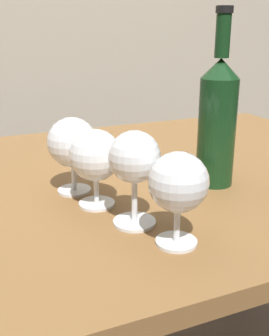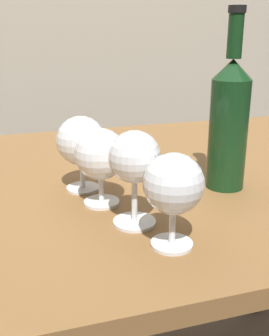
{
  "view_description": "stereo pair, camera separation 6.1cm",
  "coord_description": "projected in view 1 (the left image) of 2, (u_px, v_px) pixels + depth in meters",
  "views": [
    {
      "loc": [
        -0.34,
        -0.74,
        1.0
      ],
      "look_at": [
        -0.11,
        -0.21,
        0.8
      ],
      "focal_mm": 44.51,
      "sensor_mm": 36.0,
      "label": 1
    },
    {
      "loc": [
        -0.28,
        -0.76,
        1.0
      ],
      "look_at": [
        -0.11,
        -0.21,
        0.8
      ],
      "focal_mm": 44.51,
      "sensor_mm": 36.0,
      "label": 2
    }
  ],
  "objects": [
    {
      "name": "wine_glass_port",
      "position": [
        72.0,
        144.0,
        0.73
      ],
      "size": [
        0.09,
        0.09,
        0.14
      ],
      "color": "white",
      "rests_on": "dining_table"
    },
    {
      "name": "wine_glass_cabernet",
      "position": [
        134.0,
        160.0,
        0.6
      ],
      "size": [
        0.08,
        0.08,
        0.15
      ],
      "color": "white",
      "rests_on": "dining_table"
    },
    {
      "name": "wine_glass_pinot",
      "position": [
        178.0,
        184.0,
        0.55
      ],
      "size": [
        0.08,
        0.08,
        0.13
      ],
      "color": "white",
      "rests_on": "dining_table"
    },
    {
      "name": "dining_table",
      "position": [
        144.0,
        214.0,
        0.89
      ],
      "size": [
        1.16,
        0.83,
        0.71
      ],
      "color": "brown",
      "rests_on": "ground_plane"
    },
    {
      "name": "wine_glass_rose",
      "position": [
        95.0,
        156.0,
        0.67
      ],
      "size": [
        0.09,
        0.09,
        0.13
      ],
      "color": "white",
      "rests_on": "dining_table"
    },
    {
      "name": "wine_bottle",
      "position": [
        217.0,
        119.0,
        0.76
      ],
      "size": [
        0.07,
        0.07,
        0.32
      ],
      "color": "#143819",
      "rests_on": "dining_table"
    }
  ]
}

